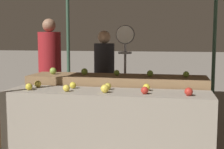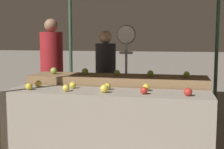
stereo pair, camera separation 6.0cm
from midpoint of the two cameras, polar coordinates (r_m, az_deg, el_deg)
The scene contains 19 objects.
display_counter_front at distance 3.52m, azimuth -0.52°, elevation -9.91°, with size 2.26×0.55×0.85m, color gray.
display_counter_back at distance 4.07m, azimuth 1.33°, elevation -6.87°, with size 2.26×0.55×0.95m, color olive.
apple_front_0 at distance 3.61m, azimuth -14.48°, elevation -2.15°, with size 0.08×0.08×0.08m, color gold.
apple_front_1 at distance 3.43m, azimuth -7.91°, elevation -2.47°, with size 0.08×0.08×0.08m, color yellow.
apple_front_2 at distance 3.31m, azimuth -0.86°, elevation -2.61°, with size 0.09×0.09×0.09m, color yellow.
apple_front_3 at distance 3.25m, azimuth 6.40°, elevation -2.92°, with size 0.08×0.08×0.08m, color #B72D23.
apple_front_4 at distance 3.22m, azimuth 14.26°, elevation -3.11°, with size 0.08×0.08×0.08m, color #B72D23.
apple_front_5 at distance 3.79m, azimuth -12.92°, elevation -1.66°, with size 0.08×0.08×0.08m, color yellow.
apple_front_6 at distance 3.63m, azimuth -6.71°, elevation -1.95°, with size 0.08×0.08×0.08m, color gold.
apple_front_7 at distance 3.51m, azimuth -0.33°, elevation -2.17°, with size 0.08×0.08×0.08m, color gold.
apple_front_8 at distance 3.45m, azimuth 6.76°, elevation -2.36°, with size 0.08×0.08×0.08m, color gold.
apple_back_0 at distance 4.22m, azimuth -10.20°, elevation 0.67°, with size 0.09×0.09×0.09m, color #8EB247.
apple_back_1 at distance 4.09m, azimuth -4.54°, elevation 0.55°, with size 0.09×0.09×0.09m, color #84AD3D.
apple_back_2 at distance 3.99m, azimuth 1.35°, elevation 0.32°, with size 0.07×0.07×0.07m, color #7AA338.
apple_back_3 at distance 3.92m, azimuth 7.47°, elevation 0.19°, with size 0.08×0.08×0.08m, color #7AA338.
apple_back_4 at distance 3.91m, azimuth 13.91°, elevation 0.01°, with size 0.08×0.08×0.08m, color #7AA338.
produce_scale at distance 4.63m, azimuth 2.98°, elevation 3.52°, with size 0.28×0.20×1.62m.
person_vendor_at_scale at distance 5.05m, azimuth -0.83°, elevation 0.58°, with size 0.38×0.38×1.55m.
person_customer_left at distance 5.61m, azimuth -10.65°, elevation 2.31°, with size 0.54×0.54×1.77m.
Camera 2 is at (0.76, -3.28, 1.43)m, focal length 50.00 mm.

